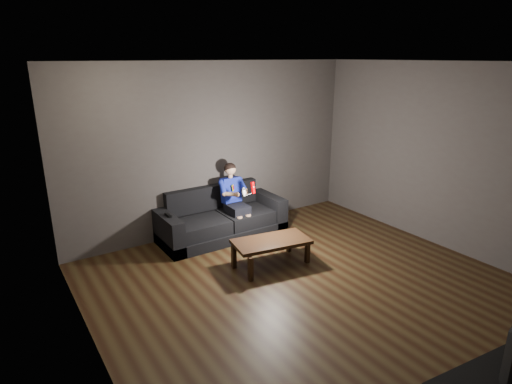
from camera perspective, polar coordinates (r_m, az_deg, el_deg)
floor at (r=5.42m, az=7.88°, el=-13.10°), size 5.00×5.00×0.00m
back_wall at (r=6.88m, az=-5.42°, el=5.78°), size 5.00×0.04×2.70m
left_wall at (r=3.79m, az=-21.23°, el=-5.46°), size 0.04×5.00×2.70m
right_wall at (r=6.76m, az=24.67°, el=4.02°), size 0.04×5.00×2.70m
ceiling at (r=4.67m, az=9.33°, el=16.72°), size 5.00×5.00×0.02m
sofa at (r=6.85m, az=-4.73°, el=-3.86°), size 2.00×0.86×0.77m
child at (r=6.77m, az=-2.94°, el=-0.27°), size 0.44×0.55×1.09m
wii_remote_red at (r=6.41m, az=-0.40°, el=0.58°), size 0.05×0.07×0.18m
nunchuk_white at (r=6.34m, az=-1.63°, el=0.04°), size 0.07×0.09×0.14m
wii_remote_black at (r=6.32m, az=-11.66°, el=-3.05°), size 0.05×0.17×0.03m
coffee_table at (r=5.86m, az=2.04°, el=-6.87°), size 1.10×0.68×0.38m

